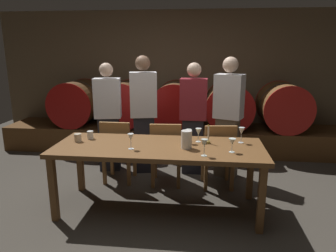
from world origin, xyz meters
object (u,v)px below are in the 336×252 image
guest_far_right (228,117)px  wine_glass_left (189,133)px  wine_barrel_far_left (78,103)px  guest_center_right (193,118)px  cup_right (90,135)px  wine_glass_center_left (198,132)px  chair_right (219,153)px  guest_far_left (108,117)px  cup_left (78,138)px  wine_barrel_far_right (283,107)px  candle_center (208,138)px  wine_barrel_right (228,106)px  dining_table (158,152)px  guest_center_left (144,114)px  wine_glass_far_left (131,138)px  chair_center (166,151)px  chair_left (118,148)px  wine_barrel_left (126,104)px  wine_glass_far_right (241,132)px  pitcher (187,140)px  wine_glass_right (232,142)px  wine_glass_center_right (204,144)px  wine_barrel_center (175,105)px

guest_far_right → wine_glass_left: size_ratio=10.64×
wine_barrel_far_left → wine_glass_left: 2.99m
guest_center_right → cup_right: size_ratio=17.12×
wine_glass_center_left → chair_right: bearing=58.9°
guest_far_left → cup_left: bearing=78.2°
wine_barrel_far_right → guest_far_left: guest_far_left is taller
candle_center → wine_glass_left: candle_center is taller
wine_barrel_right → dining_table: wine_barrel_right is taller
guest_center_left → wine_glass_far_left: size_ratio=10.14×
chair_center → wine_glass_center_left: wine_glass_center_left is taller
dining_table → guest_center_left: size_ratio=1.35×
dining_table → chair_left: bearing=134.3°
wine_barrel_left → wine_glass_far_left: size_ratio=5.13×
cup_right → wine_glass_left: bearing=-2.0°
wine_glass_far_right → pitcher: bearing=-156.0°
dining_table → wine_glass_far_right: (0.92, 0.21, 0.20)m
chair_left → guest_far_right: (1.49, 0.40, 0.39)m
wine_barrel_right → guest_center_left: size_ratio=0.51×
wine_glass_right → wine_glass_far_right: wine_glass_far_right is taller
wine_barrel_right → dining_table: size_ratio=0.38×
wine_glass_far_left → wine_glass_center_left: wine_glass_far_left is taller
guest_far_left → guest_center_left: guest_center_left is taller
wine_barrel_far_left → candle_center: (2.38, -2.06, -0.01)m
wine_barrel_far_left → wine_glass_right: size_ratio=5.88×
chair_center → candle_center: bearing=134.3°
wine_glass_right → cup_right: bearing=169.1°
wine_glass_far_left → cup_right: size_ratio=1.79×
wine_glass_center_left → cup_left: wine_glass_center_left is taller
dining_table → wine_glass_left: bearing=22.6°
cup_left → wine_glass_center_right: bearing=-13.1°
wine_barrel_left → wine_glass_right: bearing=-54.3°
guest_far_left → guest_center_right: size_ratio=0.99×
chair_center → wine_glass_center_right: size_ratio=5.06×
cup_right → wine_barrel_right: bearing=48.9°
guest_far_left → guest_center_left: (0.54, -0.01, 0.06)m
wine_barrel_far_left → guest_center_left: bearing=-37.0°
wine_barrel_center → wine_barrel_far_right: 1.87m
wine_barrel_right → cup_right: (-1.77, -2.03, -0.02)m
cup_left → chair_left: bearing=65.0°
guest_far_right → wine_glass_center_left: size_ratio=10.63×
candle_center → wine_barrel_left: bearing=125.1°
guest_center_right → cup_right: guest_center_right is taller
wine_barrel_far_left → guest_center_left: guest_center_left is taller
wine_glass_center_left → cup_left: (-1.38, -0.14, -0.07)m
wine_glass_right → wine_barrel_right: bearing=86.5°
wine_barrel_far_right → guest_far_left: bearing=-158.6°
pitcher → wine_glass_left: size_ratio=1.22×
chair_right → guest_center_right: size_ratio=0.54×
guest_center_left → candle_center: 1.34m
wine_glass_center_right → guest_center_right: bearing=96.2°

